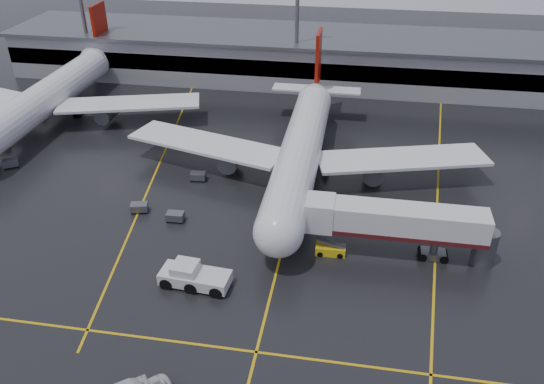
# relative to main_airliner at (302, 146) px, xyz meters

# --- Properties ---
(ground) EXTENTS (220.00, 220.00, 0.00)m
(ground) POSITION_rel_main_airliner_xyz_m (0.00, -9.70, -4.21)
(ground) COLOR black
(ground) RESTS_ON ground
(apron_line_centre) EXTENTS (0.25, 90.00, 0.02)m
(apron_line_centre) POSITION_rel_main_airliner_xyz_m (0.00, -9.70, -4.20)
(apron_line_centre) COLOR gold
(apron_line_centre) RESTS_ON ground
(apron_line_stop) EXTENTS (60.00, 0.25, 0.02)m
(apron_line_stop) POSITION_rel_main_airliner_xyz_m (0.00, -31.70, -4.20)
(apron_line_stop) COLOR gold
(apron_line_stop) RESTS_ON ground
(apron_line_left) EXTENTS (9.99, 69.35, 0.02)m
(apron_line_left) POSITION_rel_main_airliner_xyz_m (-20.00, 0.30, -4.20)
(apron_line_left) COLOR gold
(apron_line_left) RESTS_ON ground
(apron_line_right) EXTENTS (7.57, 69.64, 0.02)m
(apron_line_right) POSITION_rel_main_airliner_xyz_m (18.00, 0.30, -4.20)
(apron_line_right) COLOR gold
(apron_line_right) RESTS_ON ground
(terminal) EXTENTS (122.00, 19.00, 8.60)m
(terminal) POSITION_rel_main_airliner_xyz_m (0.00, 38.23, 0.11)
(terminal) COLOR gray
(terminal) RESTS_ON ground
(light_mast_left) EXTENTS (3.00, 1.20, 25.45)m
(light_mast_left) POSITION_rel_main_airliner_xyz_m (-45.00, 32.30, 10.27)
(light_mast_left) COLOR #595B60
(light_mast_left) RESTS_ON ground
(light_mast_mid) EXTENTS (3.00, 1.20, 25.45)m
(light_mast_mid) POSITION_rel_main_airliner_xyz_m (-5.00, 32.30, 10.27)
(light_mast_mid) COLOR #595B60
(light_mast_mid) RESTS_ON ground
(main_airliner) EXTENTS (48.80, 45.60, 14.10)m
(main_airliner) POSITION_rel_main_airliner_xyz_m (0.00, 0.00, 0.00)
(main_airliner) COLOR silver
(main_airliner) RESTS_ON ground
(second_airliner) EXTENTS (48.80, 45.60, 14.10)m
(second_airliner) POSITION_rel_main_airliner_xyz_m (-42.00, 12.00, 0.00)
(second_airliner) COLOR silver
(second_airliner) RESTS_ON ground
(jet_bridge) EXTENTS (19.90, 3.40, 6.05)m
(jet_bridge) POSITION_rel_main_airliner_xyz_m (11.87, -15.70, -0.28)
(jet_bridge) COLOR silver
(jet_bridge) RESTS_ON ground
(pushback_tractor) EXTENTS (7.17, 3.50, 2.49)m
(pushback_tractor) POSITION_rel_main_airliner_xyz_m (-7.83, -24.04, -3.22)
(pushback_tractor) COLOR silver
(pushback_tractor) RESTS_ON ground
(belt_loader) EXTENTS (3.23, 1.61, 2.01)m
(belt_loader) POSITION_rel_main_airliner_xyz_m (5.21, -16.79, -3.71)
(belt_loader) COLOR yellow
(belt_loader) RESTS_ON ground
(baggage_cart_a) EXTENTS (2.04, 1.36, 1.12)m
(baggage_cart_a) POSITION_rel_main_airliner_xyz_m (-13.18, -13.50, -3.58)
(baggage_cart_a) COLOR #595B60
(baggage_cart_a) RESTS_ON ground
(baggage_cart_b) EXTENTS (2.26, 1.75, 1.12)m
(baggage_cart_b) POSITION_rel_main_airliner_xyz_m (-18.08, -12.33, -3.58)
(baggage_cart_b) COLOR #595B60
(baggage_cart_b) RESTS_ON ground
(baggage_cart_c) EXTENTS (2.12, 1.49, 1.12)m
(baggage_cart_c) POSITION_rel_main_airliner_xyz_m (-13.25, -3.79, -3.58)
(baggage_cart_c) COLOR #595B60
(baggage_cart_c) RESTS_ON ground
(baggage_cart_d) EXTENTS (2.31, 1.88, 1.12)m
(baggage_cart_d) POSITION_rel_main_airliner_xyz_m (-44.69, 0.92, -3.58)
(baggage_cart_d) COLOR #595B60
(baggage_cart_d) RESTS_ON ground
(baggage_cart_e) EXTENTS (2.38, 2.12, 1.12)m
(baggage_cart_e) POSITION_rel_main_airliner_xyz_m (-39.76, -4.55, -3.58)
(baggage_cart_e) COLOR #595B60
(baggage_cart_e) RESTS_ON ground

